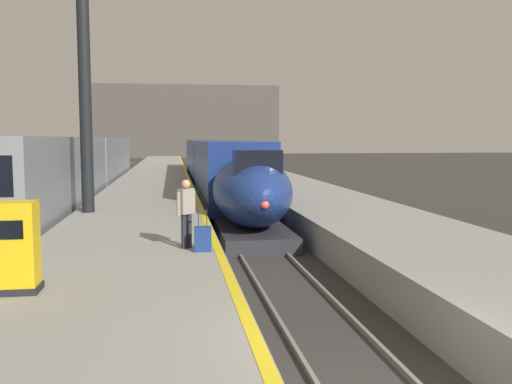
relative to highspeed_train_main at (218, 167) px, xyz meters
The scene contains 14 objects.
platform_left 5.55m from the highspeed_train_main, 138.99° to the right, with size 4.80×110.00×1.05m, color gray.
platform_right 5.55m from the highspeed_train_main, 41.01° to the right, with size 4.80×110.00×1.05m, color gray.
platform_left_safety_stripe 4.04m from the highspeed_train_main, 116.69° to the right, with size 0.20×107.80×0.01m, color yellow.
rail_main_left 2.16m from the highspeed_train_main, 134.20° to the right, with size 0.08×110.00×0.12m, color slate.
rail_main_right 2.16m from the highspeed_train_main, 45.80° to the right, with size 0.08×110.00×0.12m, color slate.
rail_secondary_left 9.08m from the highspeed_train_main, behind, with size 0.08×110.00×0.12m, color slate.
rail_secondary_right 7.62m from the highspeed_train_main, behind, with size 0.08×110.00×0.12m, color slate.
highspeed_train_main is the anchor object (origin of this frame).
regional_train_adjacent 8.29m from the highspeed_train_main, 167.75° to the right, with size 2.85×36.60×3.80m.
station_column_mid 16.14m from the highspeed_train_main, 112.44° to the right, with size 4.00×0.68×9.15m.
passenger_near_edge 21.74m from the highspeed_train_main, 96.65° to the right, with size 0.46×0.41×1.69m.
rolling_suitcase 22.18m from the highspeed_train_main, 95.55° to the right, with size 0.40×0.22×0.98m.
ticket_machine_yellow 25.73m from the highspeed_train_main, 102.46° to the right, with size 0.76×0.62×1.60m.
terminus_back_wall 73.90m from the highspeed_train_main, 90.00° to the left, with size 36.00×2.00×14.00m, color #4C4742.
Camera 1 is at (-2.84, -6.92, 3.74)m, focal length 39.07 mm.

